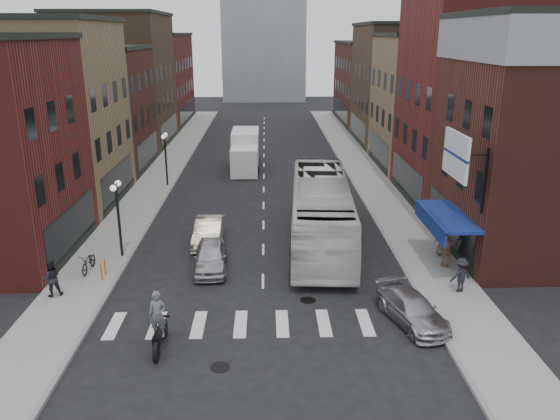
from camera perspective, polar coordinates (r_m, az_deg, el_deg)
The scene contains 31 objects.
ground at distance 25.34m, azimuth -1.80°, elevation -8.42°, with size 160.00×160.00×0.00m, color black.
sidewalk_left at distance 46.88m, azimuth -12.17°, elevation 3.79°, with size 3.00×74.00×0.15m, color gray.
sidewalk_right at distance 46.81m, azimuth 8.78°, elevation 3.97°, with size 3.00×74.00×0.15m, color gray.
curb_left at distance 46.65m, azimuth -10.35°, elevation 3.74°, with size 0.20×74.00×0.16m, color gray.
curb_right at distance 46.59m, azimuth 6.96°, elevation 3.89°, with size 0.20×74.00×0.16m, color gray.
crosswalk_stripes at distance 22.69m, azimuth -1.83°, elevation -11.79°, with size 12.00×2.20×0.01m, color silver.
bldg_left_mid_a at distance 40.03m, azimuth -24.11°, elevation 9.13°, with size 10.30×10.20×12.30m.
bldg_left_mid_b at distance 49.47m, azimuth -19.67°, elevation 9.89°, with size 10.30×10.20×10.30m.
bldg_left_far_a at distance 59.83m, azimuth -16.63°, elevation 12.87°, with size 10.30×12.20×13.30m.
bldg_left_far_b at distance 73.49m, azimuth -13.79°, elevation 13.14°, with size 10.30×16.20×11.30m.
bldg_right_corner at distance 31.38m, azimuth 26.87°, elevation 6.69°, with size 10.30×9.20×12.30m.
bldg_right_mid_a at distance 39.77m, azimuth 20.75°, elevation 10.94°, with size 10.30×10.20×14.30m.
bldg_right_mid_b at distance 49.30m, azimuth 16.27°, elevation 10.77°, with size 10.30×10.20×11.30m.
bldg_right_far_a at distance 59.77m, azimuth 13.16°, elevation 12.65°, with size 10.30×12.20×12.30m.
bldg_right_far_b at distance 73.45m, azimuth 10.39°, elevation 12.96°, with size 10.30×16.20×10.30m.
awning_blue at distance 28.03m, azimuth 16.73°, elevation -0.74°, with size 1.80×5.00×0.78m.
billboard_sign at distance 25.19m, azimuth 18.08°, elevation 5.35°, with size 1.52×3.00×3.70m.
streetlamp_near at distance 28.98m, azimuth -16.62°, elevation 0.47°, with size 0.32×1.22×4.11m.
streetlamp_far at distance 42.23m, azimuth -11.90°, elevation 6.21°, with size 0.32×1.22×4.11m.
bike_rack at distance 27.41m, azimuth -17.99°, elevation -5.96°, with size 0.08×0.68×0.80m.
box_truck at distance 47.10m, azimuth -3.66°, elevation 6.13°, with size 2.35×7.44×3.24m.
motorcycle_rider at distance 20.97m, azimuth -12.57°, elevation -11.44°, with size 0.67×2.34×2.39m.
transit_bus at distance 30.42m, azimuth 4.30°, elevation -0.09°, with size 3.10×13.25×3.69m, color silver.
sedan_left_near at distance 27.42m, azimuth -7.28°, elevation -4.85°, with size 1.62×4.03×1.37m, color silver.
sedan_left_far at distance 30.74m, azimuth -7.44°, elevation -2.25°, with size 1.49×4.26×1.40m, color beige.
curb_car at distance 23.13m, azimuth 13.65°, elevation -10.06°, with size 1.65×4.06×1.18m, color #A6A6AA.
parked_bicycle at distance 28.35m, azimuth -19.36°, elevation -5.15°, with size 0.62×1.78×0.93m, color black.
ped_left_solo at distance 26.20m, azimuth -22.79°, elevation -6.54°, with size 0.84×0.48×1.73m, color black.
ped_right_a at distance 25.88m, azimuth 18.36°, elevation -6.47°, with size 1.04×0.51×1.61m, color black.
ped_right_b at distance 28.26m, azimuth 17.04°, elevation -4.07°, with size 1.03×0.52×1.76m, color #99704E.
ped_right_c at distance 29.78m, azimuth 16.64°, elevation -2.97°, with size 0.82×0.54×1.69m, color slate.
Camera 1 is at (0.19, -22.69, 11.28)m, focal length 35.00 mm.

